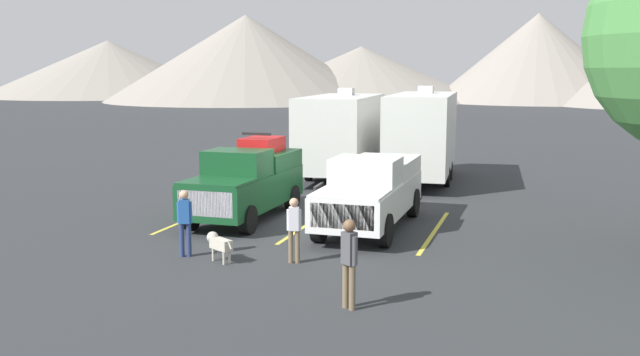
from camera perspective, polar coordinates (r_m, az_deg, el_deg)
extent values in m
plane|color=#2D3033|center=(21.45, -0.35, -3.34)|extent=(240.00, 240.00, 0.00)
cube|color=#144723|center=(21.43, -6.10, -0.97)|extent=(1.92, 5.27, 0.98)
cube|color=#144723|center=(19.65, -8.35, -0.32)|extent=(1.83, 1.48, 0.08)
cube|color=#144723|center=(20.87, -6.66, 1.20)|extent=(1.79, 1.37, 0.77)
cube|color=slate|center=(20.38, -7.30, 1.12)|extent=(1.67, 0.23, 0.57)
cube|color=#144723|center=(22.61, -4.69, 1.48)|extent=(1.87, 2.43, 0.52)
cube|color=silver|center=(19.11, -9.24, -2.06)|extent=(1.62, 0.07, 0.69)
cylinder|color=black|center=(19.57, -5.84, -3.36)|extent=(0.28, 0.80, 0.80)
cylinder|color=black|center=(20.32, -10.38, -3.01)|extent=(0.28, 0.80, 0.80)
cylinder|color=black|center=(22.83, -2.26, -1.59)|extent=(0.28, 0.80, 0.80)
cylinder|color=black|center=(23.48, -6.28, -1.35)|extent=(0.28, 0.80, 0.80)
cube|color=red|center=(22.56, -4.70, 2.71)|extent=(1.05, 1.55, 0.45)
cylinder|color=black|center=(21.91, -4.19, 2.52)|extent=(0.18, 0.44, 0.44)
cylinder|color=black|center=(22.24, -6.24, 2.59)|extent=(0.18, 0.44, 0.44)
cylinder|color=black|center=(22.89, -3.20, 2.80)|extent=(0.18, 0.44, 0.44)
cylinder|color=black|center=(23.21, -5.18, 2.86)|extent=(0.18, 0.44, 0.44)
cube|color=black|center=(22.12, -5.14, 3.56)|extent=(0.95, 0.08, 0.08)
cube|color=white|center=(20.12, 4.07, -1.62)|extent=(1.93, 5.89, 0.88)
cube|color=white|center=(18.02, 2.49, -1.26)|extent=(1.84, 1.65, 0.08)
cube|color=white|center=(19.48, 3.73, 0.50)|extent=(1.80, 1.54, 0.77)
cube|color=slate|center=(18.89, 3.28, 0.37)|extent=(1.68, 0.22, 0.57)
cube|color=white|center=(21.54, 5.08, 0.92)|extent=(1.88, 2.71, 0.51)
cube|color=silver|center=(17.35, 1.79, -3.12)|extent=(1.62, 0.07, 0.62)
cylinder|color=black|center=(18.11, 5.26, -4.22)|extent=(0.28, 0.87, 0.87)
cylinder|color=black|center=(18.55, -0.05, -3.87)|extent=(0.28, 0.87, 0.87)
cylinder|color=black|center=(21.95, 7.52, -1.98)|extent=(0.28, 0.87, 0.87)
cylinder|color=black|center=(22.32, 3.08, -1.74)|extent=(0.28, 0.87, 0.87)
cube|color=gold|center=(22.33, -9.84, -2.98)|extent=(0.12, 5.50, 0.01)
cube|color=gold|center=(20.93, -0.82, -3.63)|extent=(0.12, 5.50, 0.01)
cube|color=gold|center=(20.11, 9.22, -4.26)|extent=(0.12, 5.50, 0.01)
cube|color=silver|center=(29.15, 1.72, 3.78)|extent=(3.01, 6.84, 2.90)
cube|color=brown|center=(29.43, -0.74, 4.11)|extent=(0.46, 6.40, 0.24)
cube|color=silver|center=(30.04, 2.13, 6.98)|extent=(0.65, 0.74, 0.30)
cube|color=#333333|center=(25.54, -0.11, -0.67)|extent=(0.20, 1.21, 0.12)
cylinder|color=black|center=(28.33, 3.70, 0.37)|extent=(0.27, 0.77, 0.76)
cylinder|color=black|center=(28.82, -0.91, 0.53)|extent=(0.27, 0.77, 0.76)
cylinder|color=black|center=(29.90, 4.23, 0.80)|extent=(0.27, 0.77, 0.76)
cylinder|color=black|center=(30.36, -0.15, 0.94)|extent=(0.27, 0.77, 0.76)
cube|color=silver|center=(28.54, 8.25, 3.70)|extent=(2.79, 7.30, 3.00)
cube|color=#595960|center=(28.65, 5.94, 4.06)|extent=(0.49, 6.86, 0.24)
cube|color=silver|center=(29.51, 8.52, 7.07)|extent=(0.65, 0.74, 0.30)
cube|color=#333333|center=(24.63, 7.26, -1.09)|extent=(0.20, 1.21, 0.12)
cylinder|color=black|center=(27.80, 10.19, 0.09)|extent=(0.27, 0.77, 0.76)
cylinder|color=black|center=(28.00, 5.85, 0.24)|extent=(0.27, 0.77, 0.76)
cylinder|color=black|center=(29.50, 10.39, 0.57)|extent=(0.27, 0.77, 0.76)
cylinder|color=black|center=(29.69, 6.30, 0.71)|extent=(0.27, 0.77, 0.76)
cylinder|color=#726047|center=(13.54, 2.08, -8.65)|extent=(0.13, 0.13, 0.87)
cylinder|color=#726047|center=(13.42, 2.61, -8.81)|extent=(0.13, 0.13, 0.87)
cube|color=#4C4C51|center=(13.27, 2.37, -5.66)|extent=(0.32, 0.30, 0.62)
sphere|color=brown|center=(13.17, 2.38, -3.86)|extent=(0.24, 0.24, 0.24)
cylinder|color=#4C4C51|center=(13.38, 1.95, -5.68)|extent=(0.10, 0.10, 0.56)
cylinder|color=#4C4C51|center=(13.18, 2.78, -5.90)|extent=(0.10, 0.10, 0.56)
cylinder|color=#726047|center=(16.60, -2.37, -5.55)|extent=(0.11, 0.11, 0.78)
cylinder|color=#726047|center=(16.58, -1.82, -5.56)|extent=(0.11, 0.11, 0.78)
cube|color=silver|center=(16.44, -2.11, -3.30)|extent=(0.26, 0.23, 0.55)
sphere|color=tan|center=(16.36, -2.11, -1.99)|extent=(0.21, 0.21, 0.21)
cylinder|color=silver|center=(16.46, -2.54, -3.38)|extent=(0.09, 0.09, 0.50)
cylinder|color=silver|center=(16.43, -1.67, -3.40)|extent=(0.09, 0.09, 0.50)
cylinder|color=navy|center=(17.42, -10.52, -4.93)|extent=(0.12, 0.12, 0.82)
cylinder|color=navy|center=(17.45, -11.07, -4.92)|extent=(0.12, 0.12, 0.82)
cube|color=#2659A5|center=(17.28, -10.86, -2.66)|extent=(0.29, 0.26, 0.58)
sphere|color=tan|center=(17.21, -10.90, -1.34)|extent=(0.22, 0.22, 0.22)
cylinder|color=#2659A5|center=(17.27, -10.43, -2.75)|extent=(0.10, 0.10, 0.53)
cylinder|color=#2659A5|center=(17.31, -11.29, -2.75)|extent=(0.10, 0.10, 0.53)
cube|color=beige|center=(16.79, -7.98, -5.30)|extent=(0.67, 0.53, 0.25)
sphere|color=beige|center=(17.06, -8.65, -4.75)|extent=(0.28, 0.28, 0.28)
cylinder|color=beige|center=(16.49, -7.30, -5.36)|extent=(0.16, 0.12, 0.20)
cylinder|color=beige|center=(17.01, -8.61, -6.11)|extent=(0.06, 0.06, 0.31)
cylinder|color=beige|center=(17.09, -8.17, -6.03)|extent=(0.06, 0.06, 0.31)
cylinder|color=beige|center=(16.64, -7.75, -6.42)|extent=(0.06, 0.06, 0.31)
cylinder|color=beige|center=(16.72, -7.31, -6.34)|extent=(0.06, 0.06, 0.31)
cone|color=gray|center=(130.92, -16.67, 8.47)|extent=(43.06, 43.06, 9.60)
cone|color=gray|center=(105.82, -5.97, 9.59)|extent=(41.23, 41.23, 12.48)
cone|color=gray|center=(107.85, 3.34, 8.42)|extent=(36.90, 36.90, 8.01)
cone|color=gray|center=(107.21, 17.09, 9.26)|extent=(30.13, 30.13, 12.51)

